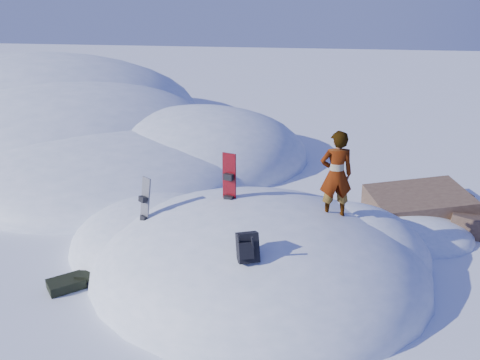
% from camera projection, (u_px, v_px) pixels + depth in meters
% --- Properties ---
extents(ground, '(120.00, 120.00, 0.00)m').
position_uv_depth(ground, '(257.00, 271.00, 9.74)').
color(ground, white).
rests_on(ground, ground).
extents(snow_mound, '(8.00, 6.00, 3.00)m').
position_uv_depth(snow_mound, '(251.00, 264.00, 10.00)').
color(snow_mound, white).
rests_on(snow_mound, ground).
extents(snow_ridge, '(21.50, 18.50, 6.40)m').
position_uv_depth(snow_ridge, '(65.00, 132.00, 20.83)').
color(snow_ridge, white).
rests_on(snow_ridge, ground).
extents(rock_outcrop, '(4.68, 4.41, 1.68)m').
position_uv_depth(rock_outcrop, '(423.00, 225.00, 11.78)').
color(rock_outcrop, brown).
rests_on(rock_outcrop, ground).
extents(snowboard_red, '(0.30, 0.20, 1.60)m').
position_uv_depth(snowboard_red, '(229.00, 190.00, 9.59)').
color(snowboard_red, '#A90917').
rests_on(snowboard_red, snow_mound).
extents(snowboard_dark, '(0.35, 0.34, 1.40)m').
position_uv_depth(snowboard_dark, '(144.00, 210.00, 9.50)').
color(snowboard_dark, black).
rests_on(snowboard_dark, snow_mound).
extents(backpack, '(0.47, 0.53, 0.58)m').
position_uv_depth(backpack, '(247.00, 248.00, 7.67)').
color(backpack, black).
rests_on(backpack, snow_mound).
extents(gear_pile, '(0.91, 0.80, 0.24)m').
position_uv_depth(gear_pile, '(69.00, 282.00, 9.12)').
color(gear_pile, black).
rests_on(gear_pile, ground).
extents(person, '(0.72, 0.56, 1.74)m').
position_uv_depth(person, '(336.00, 175.00, 8.98)').
color(person, slate).
rests_on(person, snow_mound).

